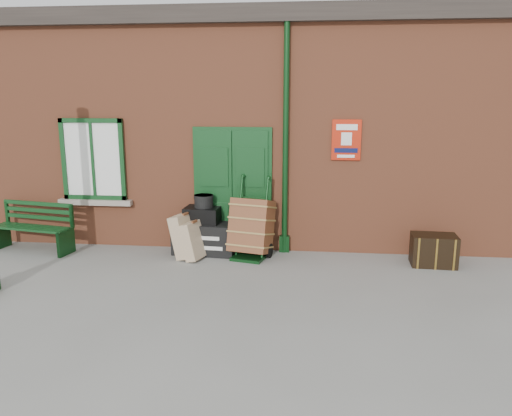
# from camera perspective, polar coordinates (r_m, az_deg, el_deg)

# --- Properties ---
(ground) EXTENTS (80.00, 80.00, 0.00)m
(ground) POSITION_cam_1_polar(r_m,az_deg,el_deg) (7.92, -2.06, -8.00)
(ground) COLOR gray
(ground) RESTS_ON ground
(station_building) EXTENTS (10.30, 4.30, 4.36)m
(station_building) POSITION_cam_1_polar(r_m,az_deg,el_deg) (10.89, 0.49, 9.38)
(station_building) COLOR #9F5133
(station_building) RESTS_ON ground
(bench) EXTENTS (1.54, 0.72, 0.92)m
(bench) POSITION_cam_1_polar(r_m,az_deg,el_deg) (10.03, -24.02, -1.88)
(bench) COLOR #103B18
(bench) RESTS_ON ground
(houdini_trunk) EXTENTS (1.17, 0.70, 0.56)m
(houdini_trunk) POSITION_cam_1_polar(r_m,az_deg,el_deg) (9.13, -5.77, -3.36)
(houdini_trunk) COLOR black
(houdini_trunk) RESTS_ON ground
(strongbox) EXTENTS (0.65, 0.50, 0.28)m
(strongbox) POSITION_cam_1_polar(r_m,az_deg,el_deg) (9.03, -6.14, -0.78)
(strongbox) COLOR black
(strongbox) RESTS_ON houdini_trunk
(hatbox) EXTENTS (0.36, 0.36, 0.22)m
(hatbox) POSITION_cam_1_polar(r_m,az_deg,el_deg) (8.97, -6.00, 0.78)
(hatbox) COLOR black
(hatbox) RESTS_ON strongbox
(suitcase_back) EXTENTS (0.52, 0.63, 0.79)m
(suitcase_back) POSITION_cam_1_polar(r_m,az_deg,el_deg) (8.89, -8.12, -3.12)
(suitcase_back) COLOR tan
(suitcase_back) RESTS_ON ground
(suitcase_front) EXTENTS (0.47, 0.57, 0.68)m
(suitcase_front) POSITION_cam_1_polar(r_m,az_deg,el_deg) (8.77, -7.12, -3.68)
(suitcase_front) COLOR tan
(suitcase_front) RESTS_ON ground
(porter_trolley) EXTENTS (0.83, 0.87, 1.40)m
(porter_trolley) POSITION_cam_1_polar(r_m,az_deg,el_deg) (8.76, -0.52, -2.20)
(porter_trolley) COLOR black
(porter_trolley) RESTS_ON ground
(dark_trunk) EXTENTS (0.75, 0.51, 0.53)m
(dark_trunk) POSITION_cam_1_polar(r_m,az_deg,el_deg) (8.93, 19.64, -4.55)
(dark_trunk) COLOR black
(dark_trunk) RESTS_ON ground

